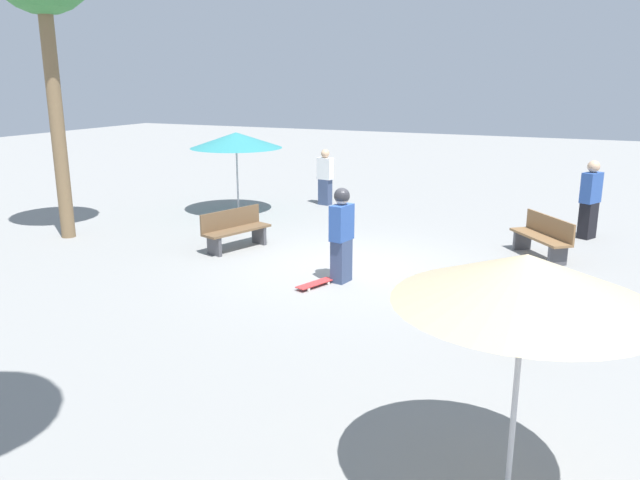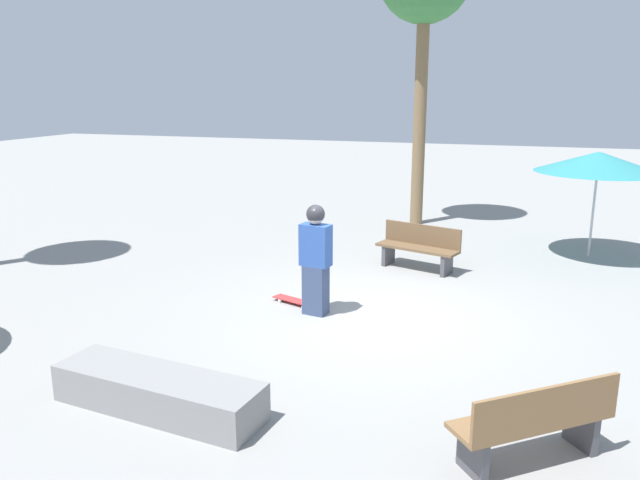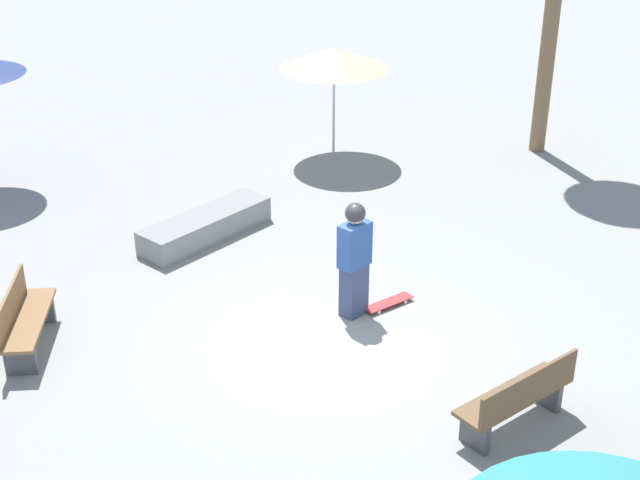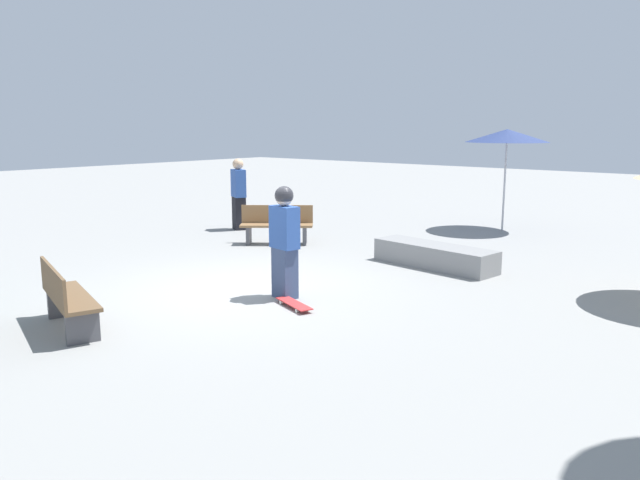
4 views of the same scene
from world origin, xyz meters
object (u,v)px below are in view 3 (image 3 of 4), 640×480
object	(u,v)px
concrete_ledge	(206,226)
skater_main	(354,256)
skateboard	(388,303)
bench_near	(24,320)
bench_far	(518,398)
shade_umbrella_tan	(334,58)

from	to	relation	value
concrete_ledge	skater_main	bearing A→B (deg)	-11.58
skater_main	concrete_ledge	bearing A→B (deg)	88.39
skateboard	bench_near	size ratio (longest dim) A/B	0.54
skater_main	bench_far	world-z (taller)	skater_main
skateboard	bench_far	size ratio (longest dim) A/B	0.49
skater_main	shade_umbrella_tan	xyz separation A→B (m)	(-3.66, 4.99, 1.11)
skater_main	bench_far	bearing A→B (deg)	-100.68
bench_near	shade_umbrella_tan	size ratio (longest dim) A/B	0.68
concrete_ledge	bench_far	distance (m)	6.53
skateboard	shade_umbrella_tan	distance (m)	6.34
skater_main	skateboard	xyz separation A→B (m)	(0.30, 0.46, -0.87)
bench_near	bench_far	bearing A→B (deg)	69.82
skateboard	concrete_ledge	world-z (taller)	concrete_ledge
concrete_ledge	bench_far	xyz separation A→B (m)	(6.28, -1.79, 0.21)
bench_far	bench_near	bearing A→B (deg)	126.67
skateboard	concrete_ledge	distance (m)	3.66
skater_main	skateboard	world-z (taller)	skater_main
skateboard	bench_near	xyz separation A→B (m)	(-3.43, -3.65, 0.37)
skateboard	shade_umbrella_tan	bearing A→B (deg)	60.83
concrete_ledge	bench_far	bearing A→B (deg)	-15.92
skateboard	bench_far	bearing A→B (deg)	-101.18
concrete_ledge	bench_near	size ratio (longest dim) A/B	1.63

